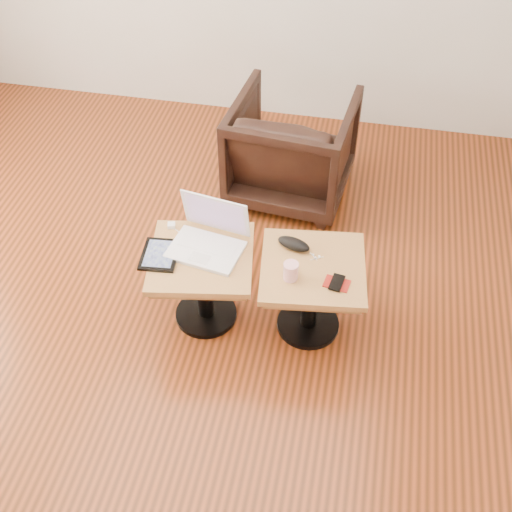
% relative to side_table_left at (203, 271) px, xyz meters
% --- Properties ---
extents(room_shell, '(4.52, 4.52, 2.71)m').
position_rel_side_table_left_xyz_m(room_shell, '(-0.11, -0.13, 1.00)').
color(room_shell, '#48220D').
rests_on(room_shell, ground).
extents(side_table_left, '(0.60, 0.60, 0.47)m').
position_rel_side_table_left_xyz_m(side_table_left, '(0.00, 0.00, 0.00)').
color(side_table_left, black).
rests_on(side_table_left, ground).
extents(side_table_right, '(0.58, 0.58, 0.47)m').
position_rel_side_table_left_xyz_m(side_table_right, '(0.57, 0.04, 0.00)').
color(side_table_right, black).
rests_on(side_table_right, ground).
extents(laptop, '(0.41, 0.35, 0.26)m').
position_rel_side_table_left_xyz_m(laptop, '(0.02, 0.08, 0.17)').
color(laptop, white).
rests_on(laptop, side_table_left).
extents(tablet, '(0.20, 0.25, 0.02)m').
position_rel_side_table_left_xyz_m(tablet, '(-0.20, -0.04, 0.13)').
color(tablet, black).
rests_on(tablet, side_table_left).
extents(charging_adapter, '(0.05, 0.05, 0.02)m').
position_rel_side_table_left_xyz_m(charging_adapter, '(-0.21, 0.18, 0.13)').
color(charging_adapter, white).
rests_on(charging_adapter, side_table_left).
extents(glasses_case, '(0.19, 0.13, 0.05)m').
position_rel_side_table_left_xyz_m(glasses_case, '(0.45, 0.15, 0.15)').
color(glasses_case, black).
rests_on(glasses_case, side_table_right).
extents(striped_cup, '(0.08, 0.08, 0.10)m').
position_rel_side_table_left_xyz_m(striped_cup, '(0.47, -0.07, 0.17)').
color(striped_cup, '#F0677E').
rests_on(striped_cup, side_table_right).
extents(earbuds_tangle, '(0.06, 0.04, 0.01)m').
position_rel_side_table_left_xyz_m(earbuds_tangle, '(0.57, 0.10, 0.12)').
color(earbuds_tangle, white).
rests_on(earbuds_tangle, side_table_right).
extents(phone_on_sleeve, '(0.14, 0.12, 0.02)m').
position_rel_side_table_left_xyz_m(phone_on_sleeve, '(0.69, -0.06, 0.12)').
color(phone_on_sleeve, maroon).
rests_on(phone_on_sleeve, side_table_right).
extents(armchair, '(0.81, 0.83, 0.69)m').
position_rel_side_table_left_xyz_m(armchair, '(0.28, 1.19, -0.01)').
color(armchair, black).
rests_on(armchair, ground).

